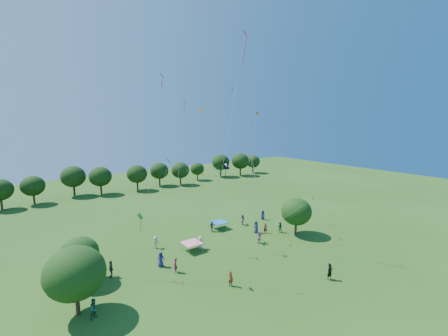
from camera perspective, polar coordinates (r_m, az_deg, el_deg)
The scene contains 37 objects.
ground at distance 30.01m, azimuth 17.93°, elevation -24.93°, with size 160.00×160.00×0.00m, color #2D571A.
near_tree_west at distance 29.53m, azimuth -26.51°, elevation -17.51°, with size 5.02×5.02×6.10m.
near_tree_north at distance 34.93m, azimuth -25.82°, elevation -14.49°, with size 3.80×3.80×4.85m.
near_tree_east at distance 45.01m, azimuth 13.61°, elevation -8.07°, with size 4.39×4.39×5.44m.
treeline at distance 72.93m, azimuth -21.04°, elevation -1.32°, with size 88.01×8.77×6.77m.
tent_red_stripe at distance 39.65m, azimuth -6.16°, elevation -14.02°, with size 2.20×2.20×1.10m.
tent_blue at distance 46.76m, azimuth -0.98°, elevation -10.28°, with size 2.20×2.20×1.10m.
man_in_black at distance 34.95m, azimuth 19.51°, elevation -18.11°, with size 0.67×0.43×1.80m, color black.
crowd_person_0 at distance 45.46m, azimuth 6.13°, elevation -11.10°, with size 0.89×0.48×1.80m, color navy.
crowd_person_1 at distance 45.50m, azimuth 7.91°, elevation -11.30°, with size 0.57×0.37×1.53m, color maroon.
crowd_person_2 at distance 46.19m, azimuth 10.58°, elevation -11.02°, with size 0.78×0.42×1.57m, color #204C2C.
crowd_person_3 at distance 40.15m, azimuth -4.50°, elevation -13.94°, with size 1.13×0.51×1.73m, color #BBB896.
crowd_person_4 at distance 35.74m, azimuth -20.72°, elevation -17.51°, with size 1.07×0.49×1.83m, color #3C3430.
crowd_person_5 at distance 41.96m, azimuth 6.73°, elevation -12.95°, with size 1.60×0.57×1.71m, color #A35F99.
crowd_person_6 at distance 51.33m, azimuth 7.38°, elevation -8.84°, with size 0.79×0.43×1.60m, color navy.
crowd_person_7 at distance 32.15m, azimuth 1.26°, elevation -20.29°, with size 0.60×0.39×1.62m, color maroon.
crowd_person_8 at distance 29.94m, azimuth -23.45°, elevation -23.34°, with size 0.88×0.48×1.78m, color #245638.
crowd_person_9 at distance 41.21m, azimuth -12.86°, elevation -13.61°, with size 1.06×0.48×1.63m, color #AC9F89.
crowd_person_10 at distance 45.73m, azimuth -2.31°, elevation -11.03°, with size 0.96×0.44×1.64m, color #3B322F.
crowd_person_11 at distance 48.57m, azimuth 3.57°, elevation -9.80°, with size 1.56×0.56×1.67m, color #895084.
crowd_person_12 at distance 36.40m, azimuth -11.96°, elevation -16.63°, with size 0.88×0.47×1.78m, color navy.
crowd_person_13 at distance 34.94m, azimuth -9.25°, elevation -17.80°, with size 0.62×0.40×1.67m, color maroon.
pirate_kite at distance 37.46m, azimuth 0.56°, elevation 0.16°, with size 6.07×4.18×10.11m.
red_high_kite at distance 37.28m, azimuth 2.78°, elevation 17.40°, with size 6.72×1.60×25.82m.
small_kite_0 at distance 36.74m, azimuth -3.92°, elevation -3.49°, with size 1.01×2.34×8.84m.
small_kite_1 at distance 52.38m, azimuth 5.55°, elevation 0.45°, with size 2.08×4.54×9.00m.
small_kite_2 at distance 42.24m, azimuth 15.24°, elevation -6.59°, with size 4.19×4.99×5.14m.
small_kite_3 at distance 39.47m, azimuth -8.02°, elevation 6.45°, with size 3.34×2.13×17.82m.
small_kite_4 at distance 28.69m, azimuth -0.62°, elevation -4.83°, with size 3.45×1.77×10.93m.
small_kite_5 at distance 49.59m, azimuth 4.35°, elevation 9.68°, with size 1.44×3.88×20.32m.
small_kite_6 at distance 44.82m, azimuth -10.70°, elevation 10.60°, with size 4.28×6.81×21.56m.
small_kite_7 at distance 49.15m, azimuth 3.20°, elevation 8.18°, with size 2.84×4.75×20.51m.
small_kite_8 at distance 31.27m, azimuth -12.80°, elevation 8.10°, with size 3.49×0.62×19.90m.
small_kite_9 at distance 43.83m, azimuth 5.85°, elevation 6.06°, with size 2.16×0.71×16.51m.
small_kite_10 at distance 41.99m, azimuth -4.15°, elevation 6.46°, with size 0.98×0.56×16.95m.
small_kite_11 at distance 32.74m, azimuth -15.67°, elevation -9.77°, with size 0.86×0.73×5.70m.
small_kite_12 at distance 31.12m, azimuth -11.32°, elevation -1.54°, with size 3.27×2.04×11.47m.
Camera 1 is at (-20.80, -13.84, 16.63)m, focal length 24.00 mm.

